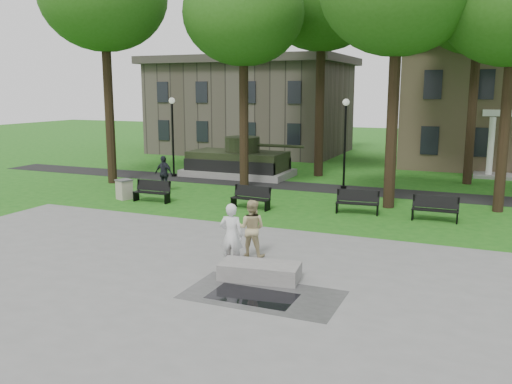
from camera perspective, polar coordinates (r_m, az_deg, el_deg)
ground at (r=18.04m, az=-1.95°, el=-6.01°), size 120.00×120.00×0.00m
plaza at (r=13.92m, az=-10.85°, el=-11.33°), size 22.00×16.00×0.02m
footpath at (r=29.06m, az=8.09°, el=0.34°), size 44.00×2.60×0.01m
building_left at (r=45.98m, az=-0.44°, el=8.75°), size 15.00×10.00×7.20m
tree_1 at (r=28.94m, az=-1.33°, el=18.20°), size 6.20×6.20×11.63m
tree_5 at (r=32.46m, az=22.52°, el=17.87°), size 6.40×6.40×12.44m
lamp_left at (r=32.97m, az=-8.77°, el=6.43°), size 0.36×0.36×4.73m
lamp_mid at (r=28.87m, az=9.35°, el=5.82°), size 0.36×0.36×4.73m
tank_monument at (r=32.98m, az=-1.86°, el=3.17°), size 7.45×3.40×2.40m
puddle at (r=14.03m, az=-0.37°, el=-10.91°), size 2.20×1.20×0.00m
concrete_block at (r=15.15m, az=0.40°, el=-8.34°), size 2.31×1.28×0.45m
skateboard at (r=16.06m, az=-1.70°, el=-7.93°), size 0.80×0.35×0.07m
skateboarder at (r=15.94m, az=-2.61°, el=-4.59°), size 0.77×0.57×1.93m
friend_watching at (r=16.98m, az=-0.48°, el=-3.82°), size 0.95×0.77×1.81m
pedestrian_walker at (r=28.39m, az=-9.70°, el=1.93°), size 1.13×0.59×1.85m
park_bench_0 at (r=25.85m, az=-10.84°, el=0.13°), size 1.81×0.57×1.00m
park_bench_1 at (r=23.95m, az=-0.52°, el=-0.51°), size 1.83×0.68×1.00m
park_bench_2 at (r=23.38m, az=10.67°, el=-0.98°), size 1.84×0.72×1.00m
park_bench_3 at (r=22.85m, az=18.35°, el=-1.62°), size 1.81×0.56×1.00m
trash_bin at (r=26.75m, az=-13.70°, el=0.29°), size 0.86×0.86×0.96m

